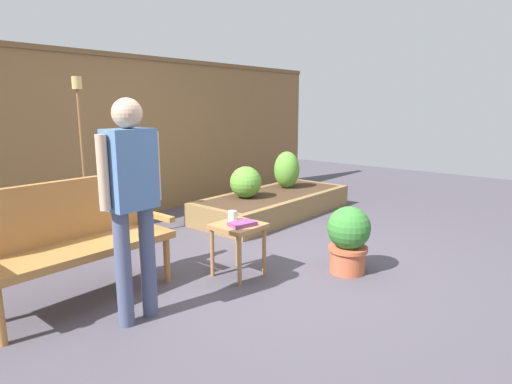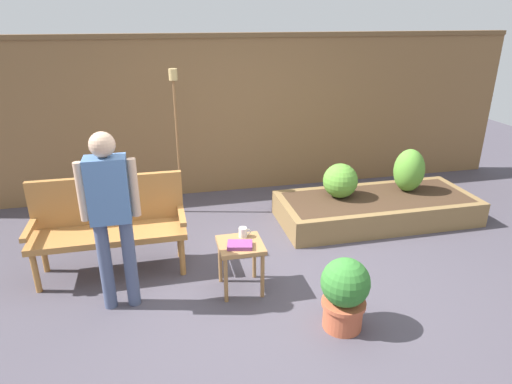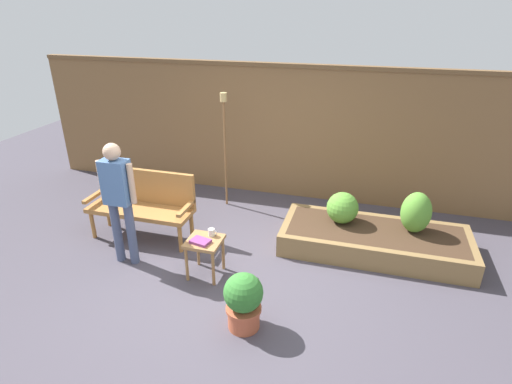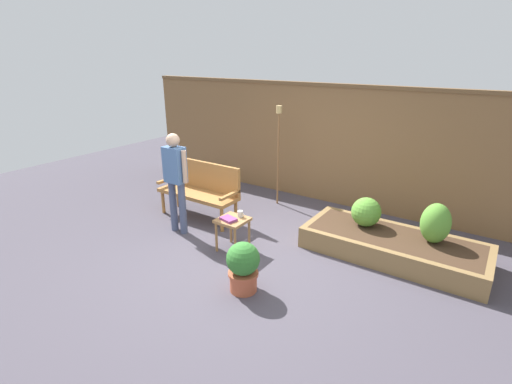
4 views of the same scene
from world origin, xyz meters
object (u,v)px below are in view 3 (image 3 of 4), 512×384
object	(u,v)px
garden_bench	(143,200)
shrub_near_bench	(342,208)
person_by_bench	(118,194)
side_table	(205,246)
book_on_table	(200,241)
potted_boxwood	(243,300)
tiki_torch	(225,131)
shrub_far_corner	(416,212)
cup_on_table	(212,232)

from	to	relation	value
garden_bench	shrub_near_bench	world-z (taller)	garden_bench
garden_bench	person_by_bench	bearing A→B (deg)	-80.98
side_table	book_on_table	bearing A→B (deg)	-104.32
potted_boxwood	tiki_torch	world-z (taller)	tiki_torch
shrub_near_bench	shrub_far_corner	distance (m)	0.92
garden_bench	tiki_torch	world-z (taller)	tiki_torch
garden_bench	shrub_far_corner	xyz separation A→B (m)	(3.55, 0.57, 0.03)
potted_boxwood	person_by_bench	world-z (taller)	person_by_bench
cup_on_table	person_by_bench	world-z (taller)	person_by_bench
tiki_torch	person_by_bench	size ratio (longest dim) A/B	1.15
book_on_table	cup_on_table	bearing A→B (deg)	82.39
garden_bench	side_table	world-z (taller)	garden_bench
person_by_bench	garden_bench	bearing A→B (deg)	99.02
cup_on_table	potted_boxwood	xyz separation A→B (m)	(0.65, -0.83, -0.19)
cup_on_table	tiki_torch	world-z (taller)	tiki_torch
shrub_far_corner	tiki_torch	size ratio (longest dim) A/B	0.30
cup_on_table	potted_boxwood	distance (m)	1.07
side_table	cup_on_table	xyz separation A→B (m)	(0.05, 0.11, 0.13)
shrub_near_bench	person_by_bench	distance (m)	2.85
book_on_table	tiki_torch	world-z (taller)	tiki_torch
cup_on_table	shrub_near_bench	xyz separation A→B (m)	(1.42, 1.11, -0.02)
side_table	shrub_far_corner	bearing A→B (deg)	27.06
potted_boxwood	tiki_torch	xyz separation A→B (m)	(-1.11, 2.59, 0.89)
side_table	person_by_bench	distance (m)	1.19
person_by_bench	shrub_near_bench	bearing A→B (deg)	25.77
book_on_table	potted_boxwood	world-z (taller)	potted_boxwood
potted_boxwood	tiki_torch	distance (m)	2.96
book_on_table	person_by_bench	bearing A→B (deg)	-170.66
cup_on_table	potted_boxwood	bearing A→B (deg)	-51.79
garden_bench	shrub_near_bench	distance (m)	2.70
shrub_far_corner	garden_bench	bearing A→B (deg)	-170.90
book_on_table	shrub_far_corner	bearing A→B (deg)	40.98
potted_boxwood	shrub_far_corner	distance (m)	2.58
shrub_near_bench	side_table	bearing A→B (deg)	-140.38
side_table	shrub_near_bench	bearing A→B (deg)	39.62
garden_bench	shrub_far_corner	distance (m)	3.60
shrub_near_bench	tiki_torch	distance (m)	2.11
garden_bench	shrub_near_bench	size ratio (longest dim) A/B	3.43
book_on_table	shrub_far_corner	world-z (taller)	shrub_far_corner
side_table	person_by_bench	xyz separation A→B (m)	(-1.06, -0.00, 0.54)
garden_bench	person_by_bench	xyz separation A→B (m)	(0.10, -0.65, 0.39)
book_on_table	shrub_near_bench	world-z (taller)	shrub_near_bench
cup_on_table	book_on_table	distance (m)	0.20
cup_on_table	book_on_table	xyz separation A→B (m)	(-0.07, -0.18, -0.03)
book_on_table	tiki_torch	distance (m)	2.11
side_table	shrub_far_corner	xyz separation A→B (m)	(2.39, 1.22, 0.17)
side_table	book_on_table	size ratio (longest dim) A/B	2.20
book_on_table	potted_boxwood	size ratio (longest dim) A/B	0.35
side_table	garden_bench	bearing A→B (deg)	150.85
side_table	tiki_torch	distance (m)	2.09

